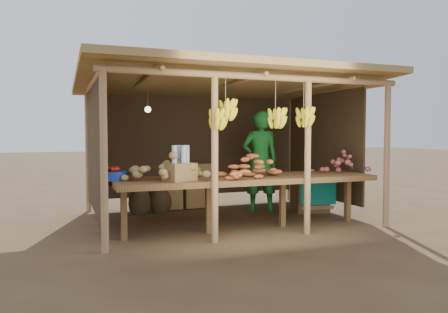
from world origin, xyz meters
name	(u,v)px	position (x,y,z in m)	size (l,w,h in m)	color
ground	(224,218)	(0.00, 0.00, 0.00)	(60.00, 60.00, 0.00)	brown
stall_structure	(224,105)	(0.00, 0.00, 1.92)	(4.70, 3.50, 2.43)	#A77F56
counter	(247,181)	(0.00, -0.95, 0.74)	(3.90, 1.05, 0.80)	brown
potato_heap	(166,166)	(-1.23, -1.02, 0.99)	(1.14, 0.69, 0.37)	olive
sweet_potato_heap	(255,165)	(0.05, -1.14, 0.98)	(0.93, 0.56, 0.36)	#B25B2D
onion_heap	(347,161)	(1.85, -0.86, 0.98)	(0.90, 0.54, 0.36)	#AC5356
banana_pile	(186,164)	(-0.81, -0.51, 0.97)	(0.52, 0.31, 0.34)	yellow
tomato_basin	(114,175)	(-1.90, -0.79, 0.88)	(0.36, 0.36, 0.19)	navy
bottle_box	(180,167)	(-1.08, -1.18, 0.98)	(0.47, 0.42, 0.48)	olive
vendor	(260,161)	(0.87, 0.40, 0.93)	(0.67, 0.44, 1.85)	#1A792C
tarp_crate	(310,194)	(1.72, 0.06, 0.33)	(0.77, 0.70, 0.79)	brown
carton_stack	(187,189)	(-0.31, 1.19, 0.37)	(1.14, 0.46, 0.84)	olive
burlap_sacks	(150,200)	(-1.08, 0.92, 0.24)	(0.78, 0.41, 0.55)	#42311F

